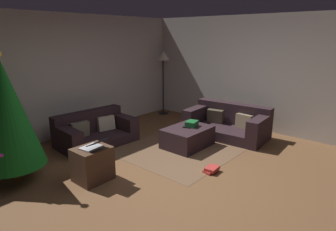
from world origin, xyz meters
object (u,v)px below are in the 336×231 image
(gift_box, at_px, (192,124))
(christmas_tree, at_px, (7,114))
(tv_remote, at_px, (187,127))
(ottoman, at_px, (187,137))
(book_stack, at_px, (211,170))
(side_table, at_px, (93,164))
(corner_lamp, at_px, (163,61))
(couch_right, at_px, (228,124))
(laptop, at_px, (94,145))
(couch_left, at_px, (94,131))

(gift_box, relative_size, christmas_tree, 0.13)
(christmas_tree, bearing_deg, tv_remote, -20.91)
(ottoman, distance_m, gift_box, 0.28)
(book_stack, bearing_deg, ottoman, 56.24)
(side_table, bearing_deg, corner_lamp, 26.44)
(tv_remote, height_order, book_stack, tv_remote)
(couch_right, xyz_separation_m, tv_remote, (-1.14, 0.28, 0.13))
(laptop, bearing_deg, gift_box, -4.83)
(couch_left, bearing_deg, book_stack, 103.19)
(book_stack, bearing_deg, laptop, 139.94)
(side_table, bearing_deg, gift_box, -6.40)
(corner_lamp, bearing_deg, book_stack, -126.31)
(ottoman, distance_m, book_stack, 1.21)
(couch_right, relative_size, side_table, 3.41)
(gift_box, relative_size, tv_remote, 1.61)
(couch_left, distance_m, gift_box, 2.00)
(tv_remote, distance_m, laptop, 2.06)
(couch_left, xyz_separation_m, book_stack, (0.43, -2.56, -0.21))
(couch_right, relative_size, laptop, 4.08)
(gift_box, bearing_deg, couch_left, 127.92)
(christmas_tree, bearing_deg, corner_lamp, 12.19)
(book_stack, relative_size, corner_lamp, 0.15)
(couch_left, relative_size, corner_lamp, 0.90)
(tv_remote, xyz_separation_m, side_table, (-2.05, 0.23, -0.14))
(tv_remote, bearing_deg, christmas_tree, 141.15)
(couch_right, height_order, ottoman, couch_right)
(couch_left, relative_size, tv_remote, 9.83)
(gift_box, relative_size, corner_lamp, 0.15)
(laptop, height_order, book_stack, laptop)
(tv_remote, xyz_separation_m, corner_lamp, (1.59, 2.04, 1.09))
(christmas_tree, bearing_deg, side_table, -47.26)
(ottoman, distance_m, tv_remote, 0.21)
(ottoman, bearing_deg, side_table, 173.36)
(couch_right, relative_size, christmas_tree, 0.91)
(christmas_tree, bearing_deg, couch_right, -18.90)
(couch_left, height_order, side_table, couch_left)
(ottoman, distance_m, christmas_tree, 3.18)
(laptop, bearing_deg, couch_left, 55.14)
(gift_box, relative_size, book_stack, 0.96)
(couch_left, height_order, tv_remote, couch_left)
(couch_right, distance_m, side_table, 3.23)
(couch_right, distance_m, ottoman, 1.16)
(couch_right, distance_m, corner_lamp, 2.66)
(couch_left, height_order, book_stack, couch_left)
(gift_box, height_order, book_stack, gift_box)
(couch_right, bearing_deg, gift_box, 71.29)
(gift_box, height_order, tv_remote, gift_box)
(christmas_tree, xyz_separation_m, book_stack, (2.19, -2.09, -1.02))
(gift_box, distance_m, laptop, 2.20)
(gift_box, height_order, corner_lamp, corner_lamp)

